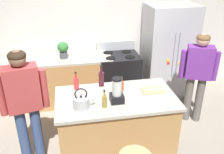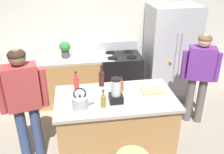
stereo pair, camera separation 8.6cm
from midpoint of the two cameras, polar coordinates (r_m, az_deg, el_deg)
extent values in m
plane|color=#9E9384|center=(3.83, 0.18, -16.39)|extent=(14.00, 14.00, 0.00)
cube|color=silver|center=(4.92, -4.07, 11.35)|extent=(8.00, 0.10, 2.70)
cube|color=#B7844C|center=(3.55, 0.19, -11.20)|extent=(1.53, 0.82, 0.87)
cube|color=#B2AD9E|center=(3.30, 0.20, -4.90)|extent=(1.59, 0.88, 0.04)
cube|color=#B7844C|center=(4.84, -12.60, -1.07)|extent=(2.00, 0.64, 0.87)
cube|color=#B2AD9E|center=(4.66, -13.13, 3.91)|extent=(2.00, 0.64, 0.04)
cube|color=#B7BABF|center=(4.96, 12.18, 5.56)|extent=(0.90, 0.70, 1.81)
cylinder|color=#B7BABF|center=(4.59, 13.51, 5.00)|extent=(0.02, 0.02, 0.81)
cylinder|color=#B7BABF|center=(4.63, 14.42, 5.05)|extent=(0.02, 0.02, 0.81)
cube|color=red|center=(4.64, 12.24, 3.11)|extent=(0.05, 0.01, 0.05)
cube|color=yellow|center=(4.61, 12.07, 3.76)|extent=(0.05, 0.01, 0.05)
cube|color=yellow|center=(4.71, 14.37, 3.08)|extent=(0.05, 0.01, 0.05)
cube|color=black|center=(4.88, 0.98, 0.07)|extent=(0.76, 0.64, 0.91)
cube|color=black|center=(4.62, 1.77, -2.16)|extent=(0.60, 0.01, 0.24)
cube|color=#B7BABF|center=(4.94, 0.36, 7.20)|extent=(0.76, 0.06, 0.18)
cylinder|color=black|center=(4.53, -0.84, 4.32)|extent=(0.18, 0.18, 0.01)
cylinder|color=black|center=(4.60, 3.59, 4.61)|extent=(0.18, 0.18, 0.01)
cylinder|color=black|center=(4.81, -1.45, 5.61)|extent=(0.18, 0.18, 0.01)
cylinder|color=black|center=(4.87, 2.76, 5.87)|extent=(0.18, 0.18, 0.01)
cylinder|color=#384C7A|center=(3.57, -20.21, -12.93)|extent=(0.15, 0.15, 0.86)
cylinder|color=#384C7A|center=(3.57, -17.29, -12.44)|extent=(0.15, 0.15, 0.86)
cube|color=#B23F3F|center=(3.19, -20.55, -2.48)|extent=(0.44, 0.30, 0.57)
cylinder|color=#B23F3F|center=(3.22, -24.81, -4.01)|extent=(0.11, 0.11, 0.51)
cylinder|color=#B23F3F|center=(3.22, -16.03, -2.51)|extent=(0.11, 0.11, 0.51)
sphere|color=#8C664C|center=(3.04, -21.67, 3.95)|extent=(0.24, 0.24, 0.20)
ellipsoid|color=#332319|center=(3.03, -21.77, 4.56)|extent=(0.25, 0.25, 0.12)
cylinder|color=#66605B|center=(4.44, 18.75, -4.88)|extent=(0.17, 0.17, 0.81)
cylinder|color=#66605B|center=(4.42, 16.45, -4.70)|extent=(0.17, 0.17, 0.81)
cube|color=#723399|center=(4.15, 18.82, 3.22)|extent=(0.45, 0.35, 0.53)
cylinder|color=#723399|center=(4.21, 22.09, 2.27)|extent=(0.12, 0.12, 0.47)
cylinder|color=#723399|center=(4.14, 15.31, 2.90)|extent=(0.12, 0.12, 0.47)
sphere|color=#D8AD8C|center=(4.03, 19.56, 7.98)|extent=(0.26, 0.26, 0.20)
ellipsoid|color=brown|center=(4.02, 19.63, 8.46)|extent=(0.27, 0.27, 0.12)
cylinder|color=#4C4C51|center=(4.63, -11.54, 4.97)|extent=(0.14, 0.14, 0.12)
ellipsoid|color=#337A38|center=(4.58, -11.70, 6.73)|extent=(0.20, 0.20, 0.18)
cube|color=black|center=(3.17, 0.33, -4.87)|extent=(0.17, 0.17, 0.10)
cylinder|color=silver|center=(3.09, 0.33, -2.42)|extent=(0.12, 0.12, 0.21)
cylinder|color=black|center=(3.04, 0.34, -0.50)|extent=(0.12, 0.12, 0.02)
cylinder|color=#B24C26|center=(3.41, 1.46, -2.09)|extent=(0.06, 0.06, 0.14)
cylinder|color=#B24C26|center=(3.36, 1.48, -0.58)|extent=(0.02, 0.02, 0.06)
cylinder|color=black|center=(3.35, 1.49, 0.00)|extent=(0.03, 0.03, 0.02)
cylinder|color=#471923|center=(3.53, -3.13, -0.49)|extent=(0.08, 0.08, 0.21)
cylinder|color=#471923|center=(3.46, -3.19, 1.73)|extent=(0.03, 0.03, 0.09)
cylinder|color=black|center=(3.44, -3.21, 2.54)|extent=(0.03, 0.03, 0.02)
cylinder|color=red|center=(3.49, -8.88, -1.45)|extent=(0.07, 0.07, 0.17)
cylinder|color=red|center=(3.44, -9.02, 0.33)|extent=(0.03, 0.03, 0.07)
cylinder|color=black|center=(3.42, -9.07, 0.99)|extent=(0.03, 0.03, 0.02)
cylinder|color=olive|center=(3.04, -2.54, -5.66)|extent=(0.06, 0.06, 0.15)
cylinder|color=olive|center=(2.99, -2.58, -3.86)|extent=(0.02, 0.02, 0.07)
cylinder|color=black|center=(2.97, -2.59, -3.17)|extent=(0.03, 0.03, 0.02)
cylinder|color=#B7BABF|center=(3.06, -7.83, -5.83)|extent=(0.20, 0.20, 0.14)
sphere|color=black|center=(3.02, -7.93, -4.46)|extent=(0.03, 0.03, 0.03)
cylinder|color=#B7BABF|center=(3.06, -5.42, -5.30)|extent=(0.09, 0.03, 0.08)
torus|color=black|center=(3.00, -7.97, -3.88)|extent=(0.16, 0.02, 0.16)
cube|color=tan|center=(3.47, 8.55, -3.01)|extent=(0.30, 0.20, 0.02)
cube|color=#B7BABF|center=(3.47, 8.88, -2.79)|extent=(0.22, 0.05, 0.01)
camera|label=1|loc=(0.04, -90.71, -0.34)|focal=39.95mm
camera|label=2|loc=(0.04, 89.29, 0.34)|focal=39.95mm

